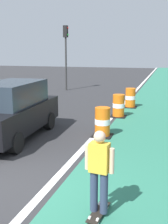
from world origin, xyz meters
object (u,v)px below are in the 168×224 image
object	(u,v)px
traffic_barrel_mid	(119,106)
traffic_barrel_back	(130,98)
parked_suv_nearest	(12,110)
traffic_barrel_front	(102,122)
traffic_light_corner	(66,46)
skateboarder_on_lane	(99,171)

from	to	relation	value
traffic_barrel_mid	traffic_barrel_back	bearing A→B (deg)	84.93
parked_suv_nearest	traffic_barrel_front	distance (m)	3.30
traffic_barrel_front	parked_suv_nearest	bearing A→B (deg)	-159.60
parked_suv_nearest	traffic_barrel_front	size ratio (longest dim) A/B	4.31
traffic_barrel_back	traffic_light_corner	size ratio (longest dim) A/B	0.21
traffic_barrel_front	traffic_light_corner	bearing A→B (deg)	116.78
parked_suv_nearest	traffic_barrel_front	bearing A→B (deg)	20.40
parked_suv_nearest	traffic_barrel_mid	xyz separation A→B (m)	(3.06, 4.42, -0.50)
skateboarder_on_lane	traffic_barrel_front	world-z (taller)	skateboarder_on_lane
traffic_barrel_mid	traffic_barrel_back	world-z (taller)	same
traffic_barrel_mid	traffic_light_corner	size ratio (longest dim) A/B	0.21
traffic_barrel_back	parked_suv_nearest	bearing A→B (deg)	-115.39
skateboarder_on_lane	traffic_barrel_back	bearing A→B (deg)	94.74
parked_suv_nearest	traffic_light_corner	world-z (taller)	traffic_light_corner
traffic_barrel_front	skateboarder_on_lane	bearing A→B (deg)	-77.28
skateboarder_on_lane	parked_suv_nearest	bearing A→B (deg)	137.42
traffic_barrel_front	traffic_barrel_mid	xyz separation A→B (m)	(0.01, 3.29, 0.00)
traffic_barrel_mid	traffic_barrel_back	xyz separation A→B (m)	(0.22, 2.50, 0.00)
traffic_barrel_front	traffic_barrel_mid	distance (m)	3.29
traffic_barrel_front	traffic_barrel_mid	size ratio (longest dim) A/B	1.00
traffic_barrel_back	traffic_light_corner	bearing A→B (deg)	136.78
traffic_barrel_mid	traffic_light_corner	distance (m)	10.41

